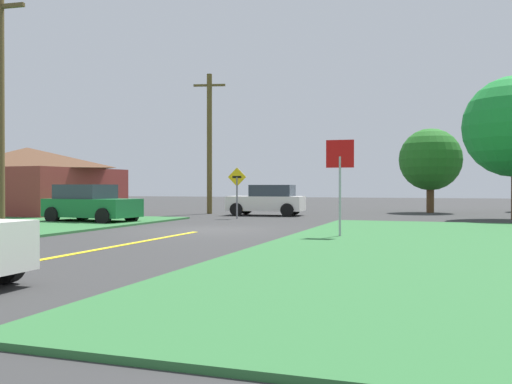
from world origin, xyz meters
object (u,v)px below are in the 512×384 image
at_px(utility_pole_mid, 209,142).
at_px(parked_car_near_building, 90,204).
at_px(direction_sign, 237,187).
at_px(stop_sign, 340,168).
at_px(car_approaching_junction, 268,200).
at_px(barn, 27,181).
at_px(pine_tree_center, 430,160).

bearing_deg(utility_pole_mid, parked_car_near_building, -100.29).
height_order(utility_pole_mid, direction_sign, utility_pole_mid).
relative_size(stop_sign, utility_pole_mid, 0.37).
relative_size(car_approaching_junction, direction_sign, 1.67).
bearing_deg(utility_pole_mid, barn, -158.03).
distance_m(direction_sign, pine_tree_center, 12.81).
xyz_separation_m(car_approaching_junction, barn, (-13.01, -2.99, 1.04)).
relative_size(car_approaching_junction, pine_tree_center, 0.82).
bearing_deg(parked_car_near_building, pine_tree_center, 53.04).
distance_m(parked_car_near_building, barn, 9.31).
relative_size(direction_sign, barn, 0.27).
relative_size(parked_car_near_building, car_approaching_junction, 1.02).
xyz_separation_m(utility_pole_mid, barn, (-9.33, -3.76, -2.21)).
relative_size(stop_sign, parked_car_near_building, 0.70).
bearing_deg(barn, stop_sign, -25.04).
xyz_separation_m(car_approaching_junction, pine_tree_center, (8.07, 6.13, 2.31)).
distance_m(utility_pole_mid, barn, 10.30).
relative_size(utility_pole_mid, pine_tree_center, 1.59).
bearing_deg(utility_pole_mid, pine_tree_center, 24.50).
distance_m(stop_sign, pine_tree_center, 18.14).
bearing_deg(direction_sign, parked_car_near_building, -134.67).
height_order(stop_sign, barn, barn).
distance_m(parked_car_near_building, pine_tree_center, 19.66).
bearing_deg(utility_pole_mid, direction_sign, -51.72).
bearing_deg(pine_tree_center, utility_pole_mid, -155.50).
xyz_separation_m(pine_tree_center, barn, (-21.08, -9.12, -1.26)).
xyz_separation_m(stop_sign, direction_sign, (-6.49, 8.61, -0.55)).
distance_m(utility_pole_mid, direction_sign, 5.72).
bearing_deg(parked_car_near_building, barn, 152.75).
bearing_deg(barn, car_approaching_junction, 12.93).
distance_m(stop_sign, utility_pole_mid, 16.03).
bearing_deg(utility_pole_mid, car_approaching_junction, -11.93).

